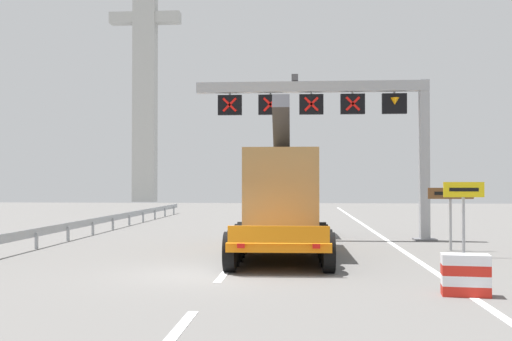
{
  "coord_description": "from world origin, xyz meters",
  "views": [
    {
      "loc": [
        2.52,
        -16.22,
        2.46
      ],
      "look_at": [
        0.86,
        6.97,
        2.91
      ],
      "focal_mm": 42.91,
      "sensor_mm": 36.0,
      "label": 1
    }
  ],
  "objects_px": {
    "overhead_lane_gantry": "(342,112)",
    "crash_barrier_striped": "(465,275)",
    "heavy_haul_truck_orange": "(283,194)",
    "exit_sign_yellow": "(464,201)",
    "tourist_info_sign_brown": "(451,203)",
    "bridge_pylon_distant": "(145,50)"
  },
  "relations": [
    {
      "from": "exit_sign_yellow",
      "to": "tourist_info_sign_brown",
      "type": "distance_m",
      "value": 1.89
    },
    {
      "from": "exit_sign_yellow",
      "to": "crash_barrier_striped",
      "type": "relative_size",
      "value": 2.34
    },
    {
      "from": "overhead_lane_gantry",
      "to": "crash_barrier_striped",
      "type": "xyz_separation_m",
      "value": [
        1.75,
        -12.74,
        -5.0
      ]
    },
    {
      "from": "tourist_info_sign_brown",
      "to": "crash_barrier_striped",
      "type": "relative_size",
      "value": 2.14
    },
    {
      "from": "heavy_haul_truck_orange",
      "to": "crash_barrier_striped",
      "type": "height_order",
      "value": "heavy_haul_truck_orange"
    },
    {
      "from": "overhead_lane_gantry",
      "to": "tourist_info_sign_brown",
      "type": "height_order",
      "value": "overhead_lane_gantry"
    },
    {
      "from": "heavy_haul_truck_orange",
      "to": "bridge_pylon_distant",
      "type": "xyz_separation_m",
      "value": [
        -18.9,
        51.93,
        17.21
      ]
    },
    {
      "from": "overhead_lane_gantry",
      "to": "crash_barrier_striped",
      "type": "relative_size",
      "value": 9.64
    },
    {
      "from": "heavy_haul_truck_orange",
      "to": "exit_sign_yellow",
      "type": "height_order",
      "value": "heavy_haul_truck_orange"
    },
    {
      "from": "crash_barrier_striped",
      "to": "bridge_pylon_distant",
      "type": "distance_m",
      "value": 69.22
    },
    {
      "from": "exit_sign_yellow",
      "to": "tourist_info_sign_brown",
      "type": "relative_size",
      "value": 1.09
    },
    {
      "from": "heavy_haul_truck_orange",
      "to": "tourist_info_sign_brown",
      "type": "bearing_deg",
      "value": -15.39
    },
    {
      "from": "crash_barrier_striped",
      "to": "overhead_lane_gantry",
      "type": "bearing_deg",
      "value": 97.82
    },
    {
      "from": "exit_sign_yellow",
      "to": "bridge_pylon_distant",
      "type": "xyz_separation_m",
      "value": [
        -24.94,
        55.49,
        17.35
      ]
    },
    {
      "from": "overhead_lane_gantry",
      "to": "bridge_pylon_distant",
      "type": "bearing_deg",
      "value": 113.26
    },
    {
      "from": "exit_sign_yellow",
      "to": "bridge_pylon_distant",
      "type": "height_order",
      "value": "bridge_pylon_distant"
    },
    {
      "from": "crash_barrier_striped",
      "to": "heavy_haul_truck_orange",
      "type": "bearing_deg",
      "value": 111.86
    },
    {
      "from": "overhead_lane_gantry",
      "to": "heavy_haul_truck_orange",
      "type": "height_order",
      "value": "overhead_lane_gantry"
    },
    {
      "from": "heavy_haul_truck_orange",
      "to": "crash_barrier_striped",
      "type": "relative_size",
      "value": 13.34
    },
    {
      "from": "overhead_lane_gantry",
      "to": "bridge_pylon_distant",
      "type": "relative_size",
      "value": 0.27
    },
    {
      "from": "crash_barrier_striped",
      "to": "bridge_pylon_distant",
      "type": "xyz_separation_m",
      "value": [
        -23.13,
        62.49,
        18.75
      ]
    },
    {
      "from": "tourist_info_sign_brown",
      "to": "heavy_haul_truck_orange",
      "type": "bearing_deg",
      "value": 164.61
    }
  ]
}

